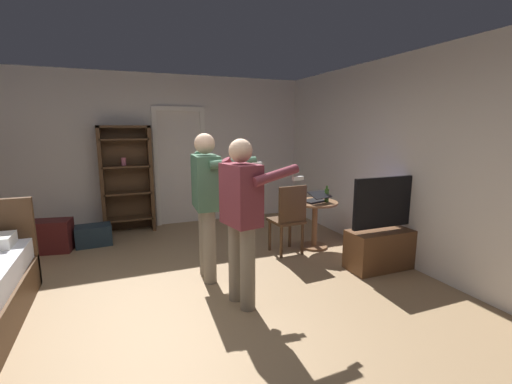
{
  "coord_description": "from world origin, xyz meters",
  "views": [
    {
      "loc": [
        -0.46,
        -3.12,
        1.78
      ],
      "look_at": [
        0.97,
        0.43,
        1.05
      ],
      "focal_mm": 24.3,
      "sensor_mm": 36.0,
      "label": 1
    }
  ],
  "objects_px": {
    "bottle_on_table": "(327,195)",
    "suitcase_small": "(48,236)",
    "tv_flatscreen": "(386,241)",
    "side_table": "(315,216)",
    "laptop": "(316,199)",
    "wooden_chair": "(289,217)",
    "person_striped_shirt": "(207,195)",
    "person_blue_shirt": "(242,212)",
    "suitcase_dark": "(94,235)",
    "bookshelf": "(127,175)"
  },
  "relations": [
    {
      "from": "side_table",
      "to": "suitcase_small",
      "type": "xyz_separation_m",
      "value": [
        -3.65,
        1.26,
        -0.24
      ]
    },
    {
      "from": "person_striped_shirt",
      "to": "bottle_on_table",
      "type": "bearing_deg",
      "value": 11.27
    },
    {
      "from": "laptop",
      "to": "person_blue_shirt",
      "type": "bearing_deg",
      "value": -143.37
    },
    {
      "from": "laptop",
      "to": "wooden_chair",
      "type": "bearing_deg",
      "value": -172.2
    },
    {
      "from": "person_blue_shirt",
      "to": "tv_flatscreen",
      "type": "bearing_deg",
      "value": 5.6
    },
    {
      "from": "bottle_on_table",
      "to": "person_striped_shirt",
      "type": "height_order",
      "value": "person_striped_shirt"
    },
    {
      "from": "tv_flatscreen",
      "to": "person_striped_shirt",
      "type": "height_order",
      "value": "person_striped_shirt"
    },
    {
      "from": "wooden_chair",
      "to": "person_blue_shirt",
      "type": "distance_m",
      "value": 1.58
    },
    {
      "from": "wooden_chair",
      "to": "suitcase_dark",
      "type": "relative_size",
      "value": 1.96
    },
    {
      "from": "tv_flatscreen",
      "to": "wooden_chair",
      "type": "bearing_deg",
      "value": 136.8
    },
    {
      "from": "suitcase_dark",
      "to": "suitcase_small",
      "type": "height_order",
      "value": "suitcase_small"
    },
    {
      "from": "person_blue_shirt",
      "to": "bottle_on_table",
      "type": "bearing_deg",
      "value": 33.07
    },
    {
      "from": "laptop",
      "to": "bottle_on_table",
      "type": "height_order",
      "value": "bottle_on_table"
    },
    {
      "from": "bookshelf",
      "to": "suitcase_dark",
      "type": "relative_size",
      "value": 3.57
    },
    {
      "from": "bottle_on_table",
      "to": "bookshelf",
      "type": "bearing_deg",
      "value": 142.82
    },
    {
      "from": "laptop",
      "to": "suitcase_dark",
      "type": "distance_m",
      "value": 3.4
    },
    {
      "from": "person_blue_shirt",
      "to": "suitcase_small",
      "type": "bearing_deg",
      "value": 130.59
    },
    {
      "from": "suitcase_dark",
      "to": "person_blue_shirt",
      "type": "bearing_deg",
      "value": -63.38
    },
    {
      "from": "tv_flatscreen",
      "to": "side_table",
      "type": "height_order",
      "value": "tv_flatscreen"
    },
    {
      "from": "person_striped_shirt",
      "to": "suitcase_dark",
      "type": "height_order",
      "value": "person_striped_shirt"
    },
    {
      "from": "bottle_on_table",
      "to": "side_table",
      "type": "bearing_deg",
      "value": 150.26
    },
    {
      "from": "side_table",
      "to": "bookshelf",
      "type": "bearing_deg",
      "value": 142.44
    },
    {
      "from": "side_table",
      "to": "suitcase_dark",
      "type": "relative_size",
      "value": 1.39
    },
    {
      "from": "tv_flatscreen",
      "to": "side_table",
      "type": "relative_size",
      "value": 1.68
    },
    {
      "from": "wooden_chair",
      "to": "person_striped_shirt",
      "type": "relative_size",
      "value": 0.58
    },
    {
      "from": "suitcase_small",
      "to": "bottle_on_table",
      "type": "bearing_deg",
      "value": -9.7
    },
    {
      "from": "bottle_on_table",
      "to": "laptop",
      "type": "bearing_deg",
      "value": 166.57
    },
    {
      "from": "person_blue_shirt",
      "to": "suitcase_small",
      "type": "height_order",
      "value": "person_blue_shirt"
    },
    {
      "from": "wooden_chair",
      "to": "suitcase_small",
      "type": "distance_m",
      "value": 3.46
    },
    {
      "from": "bottle_on_table",
      "to": "wooden_chair",
      "type": "height_order",
      "value": "wooden_chair"
    },
    {
      "from": "tv_flatscreen",
      "to": "person_striped_shirt",
      "type": "xyz_separation_m",
      "value": [
        -2.18,
        0.54,
        0.65
      ]
    },
    {
      "from": "wooden_chair",
      "to": "laptop",
      "type": "bearing_deg",
      "value": 7.8
    },
    {
      "from": "wooden_chair",
      "to": "suitcase_dark",
      "type": "distance_m",
      "value": 2.98
    },
    {
      "from": "bookshelf",
      "to": "suitcase_small",
      "type": "height_order",
      "value": "bookshelf"
    },
    {
      "from": "tv_flatscreen",
      "to": "bottle_on_table",
      "type": "relative_size",
      "value": 4.96
    },
    {
      "from": "person_striped_shirt",
      "to": "wooden_chair",
      "type": "bearing_deg",
      "value": 15.59
    },
    {
      "from": "side_table",
      "to": "person_striped_shirt",
      "type": "xyz_separation_m",
      "value": [
        -1.72,
        -0.45,
        0.53
      ]
    },
    {
      "from": "person_striped_shirt",
      "to": "side_table",
      "type": "bearing_deg",
      "value": 14.67
    },
    {
      "from": "person_striped_shirt",
      "to": "suitcase_small",
      "type": "xyz_separation_m",
      "value": [
        -1.93,
        1.71,
        -0.77
      ]
    },
    {
      "from": "bookshelf",
      "to": "person_striped_shirt",
      "type": "distance_m",
      "value": 2.52
    },
    {
      "from": "bookshelf",
      "to": "side_table",
      "type": "distance_m",
      "value": 3.21
    },
    {
      "from": "bottle_on_table",
      "to": "suitcase_small",
      "type": "height_order",
      "value": "bottle_on_table"
    },
    {
      "from": "bookshelf",
      "to": "side_table",
      "type": "relative_size",
      "value": 2.57
    },
    {
      "from": "bookshelf",
      "to": "suitcase_small",
      "type": "relative_size",
      "value": 2.84
    },
    {
      "from": "wooden_chair",
      "to": "side_table",
      "type": "bearing_deg",
      "value": 12.3
    },
    {
      "from": "person_blue_shirt",
      "to": "person_striped_shirt",
      "type": "distance_m",
      "value": 0.75
    },
    {
      "from": "suitcase_dark",
      "to": "suitcase_small",
      "type": "relative_size",
      "value": 0.8
    },
    {
      "from": "suitcase_dark",
      "to": "bottle_on_table",
      "type": "bearing_deg",
      "value": -28.07
    },
    {
      "from": "laptop",
      "to": "person_striped_shirt",
      "type": "height_order",
      "value": "person_striped_shirt"
    },
    {
      "from": "person_striped_shirt",
      "to": "tv_flatscreen",
      "type": "bearing_deg",
      "value": -13.85
    }
  ]
}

